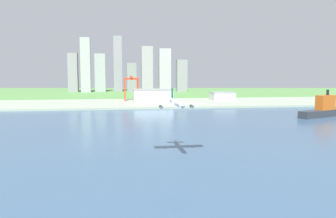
{
  "coord_description": "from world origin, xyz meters",
  "views": [
    {
      "loc": [
        -39.61,
        -11.76,
        47.14
      ],
      "look_at": [
        -15.47,
        157.27,
        28.63
      ],
      "focal_mm": 36.94,
      "sensor_mm": 36.0,
      "label": 1
    }
  ],
  "objects_px": {
    "port_crane_red": "(131,83)",
    "warehouse_main": "(153,96)",
    "container_barge": "(323,109)",
    "warehouse_annex": "(222,96)",
    "airplane_landing": "(177,103)"
  },
  "relations": [
    {
      "from": "container_barge",
      "to": "warehouse_annex",
      "type": "xyz_separation_m",
      "value": [
        -50.81,
        188.96,
        0.72
      ]
    },
    {
      "from": "warehouse_main",
      "to": "warehouse_annex",
      "type": "height_order",
      "value": "warehouse_main"
    },
    {
      "from": "port_crane_red",
      "to": "airplane_landing",
      "type": "bearing_deg",
      "value": -87.98
    },
    {
      "from": "airplane_landing",
      "to": "warehouse_annex",
      "type": "bearing_deg",
      "value": 68.95
    },
    {
      "from": "airplane_landing",
      "to": "container_barge",
      "type": "distance_m",
      "value": 231.81
    },
    {
      "from": "warehouse_main",
      "to": "port_crane_red",
      "type": "bearing_deg",
      "value": 123.69
    },
    {
      "from": "warehouse_main",
      "to": "warehouse_annex",
      "type": "bearing_deg",
      "value": 15.48
    },
    {
      "from": "port_crane_red",
      "to": "warehouse_annex",
      "type": "distance_m",
      "value": 142.84
    },
    {
      "from": "airplane_landing",
      "to": "warehouse_main",
      "type": "relative_size",
      "value": 0.64
    },
    {
      "from": "port_crane_red",
      "to": "warehouse_main",
      "type": "bearing_deg",
      "value": -56.31
    },
    {
      "from": "container_barge",
      "to": "airplane_landing",
      "type": "bearing_deg",
      "value": -141.01
    },
    {
      "from": "port_crane_red",
      "to": "warehouse_main",
      "type": "relative_size",
      "value": 0.83
    },
    {
      "from": "airplane_landing",
      "to": "container_barge",
      "type": "height_order",
      "value": "airplane_landing"
    },
    {
      "from": "airplane_landing",
      "to": "port_crane_red",
      "type": "xyz_separation_m",
      "value": [
        -12.21,
        346.31,
        -0.16
      ]
    },
    {
      "from": "container_barge",
      "to": "port_crane_red",
      "type": "distance_m",
      "value": 278.6
    }
  ]
}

